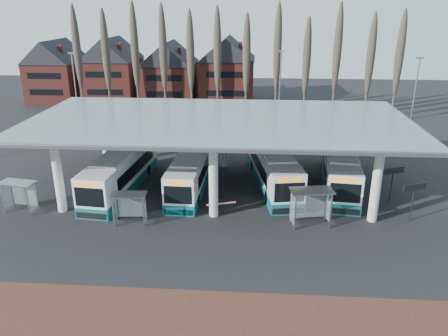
# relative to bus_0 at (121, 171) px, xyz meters

# --- Properties ---
(ground) EXTENTS (140.00, 140.00, 0.00)m
(ground) POSITION_rel_bus_0_xyz_m (8.57, -7.24, -1.61)
(ground) COLOR black
(ground) RESTS_ON ground
(station_canopy) EXTENTS (32.00, 16.00, 6.34)m
(station_canopy) POSITION_rel_bus_0_xyz_m (8.57, 0.76, 4.08)
(station_canopy) COLOR silver
(station_canopy) RESTS_ON ground
(poplar_row) EXTENTS (45.10, 1.10, 14.50)m
(poplar_row) POSITION_rel_bus_0_xyz_m (8.57, 25.76, 7.17)
(poplar_row) COLOR #473D33
(poplar_row) RESTS_ON ground
(townhouse_row) EXTENTS (36.80, 10.30, 12.25)m
(townhouse_row) POSITION_rel_bus_0_xyz_m (-7.18, 36.76, 4.33)
(townhouse_row) COLOR maroon
(townhouse_row) RESTS_ON ground
(lamp_post_a) EXTENTS (0.80, 0.16, 10.17)m
(lamp_post_a) POSITION_rel_bus_0_xyz_m (-9.43, 14.76, 3.73)
(lamp_post_a) COLOR slate
(lamp_post_a) RESTS_ON ground
(lamp_post_b) EXTENTS (0.80, 0.16, 10.17)m
(lamp_post_b) POSITION_rel_bus_0_xyz_m (14.57, 18.76, 3.73)
(lamp_post_b) COLOR slate
(lamp_post_b) RESTS_ON ground
(lamp_post_c) EXTENTS (0.80, 0.16, 10.17)m
(lamp_post_c) POSITION_rel_bus_0_xyz_m (28.57, 12.76, 3.73)
(lamp_post_c) COLOR slate
(lamp_post_c) RESTS_ON ground
(bus_0) EXTENTS (3.72, 12.45, 3.41)m
(bus_0) POSITION_rel_bus_0_xyz_m (0.00, 0.00, 0.00)
(bus_0) COLOR white
(bus_0) RESTS_ON ground
(bus_1) EXTENTS (2.89, 11.68, 3.22)m
(bus_1) POSITION_rel_bus_0_xyz_m (6.09, 0.79, -0.09)
(bus_1) COLOR white
(bus_1) RESTS_ON ground
(bus_2) EXTENTS (4.69, 12.79, 3.48)m
(bus_2) POSITION_rel_bus_0_xyz_m (13.29, 1.93, 0.03)
(bus_2) COLOR white
(bus_2) RESTS_ON ground
(bus_3) EXTENTS (3.91, 12.62, 3.45)m
(bus_3) POSITION_rel_bus_0_xyz_m (19.19, 2.17, 0.02)
(bus_3) COLOR white
(bus_3) RESTS_ON ground
(shelter_0) EXTENTS (2.86, 1.76, 2.48)m
(shelter_0) POSITION_rel_bus_0_xyz_m (-6.61, -4.92, 0.20)
(shelter_0) COLOR gray
(shelter_0) RESTS_ON ground
(shelter_1) EXTENTS (2.65, 1.49, 2.37)m
(shelter_1) POSITION_rel_bus_0_xyz_m (2.49, -6.29, 0.12)
(shelter_1) COLOR gray
(shelter_1) RESTS_ON ground
(shelter_2) EXTENTS (3.27, 2.02, 2.83)m
(shelter_2) POSITION_rel_bus_0_xyz_m (15.76, -5.66, 0.45)
(shelter_2) COLOR gray
(shelter_2) RESTS_ON ground
(info_sign_0) EXTENTS (1.89, 0.90, 2.99)m
(info_sign_0) POSITION_rel_bus_0_xyz_m (23.42, -4.53, 0.90)
(info_sign_0) COLOR black
(info_sign_0) RESTS_ON ground
(info_sign_1) EXTENTS (1.88, 0.89, 2.98)m
(info_sign_1) POSITION_rel_bus_0_xyz_m (22.86, -1.18, 0.89)
(info_sign_1) COLOR black
(info_sign_1) RESTS_ON ground
(barrier) EXTENTS (2.23, 0.99, 1.16)m
(barrier) POSITION_rel_bus_0_xyz_m (9.15, -4.54, -0.71)
(barrier) COLOR black
(barrier) RESTS_ON ground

